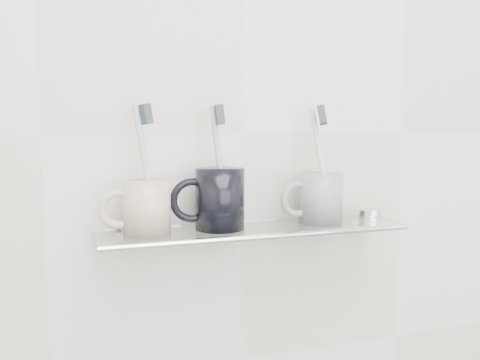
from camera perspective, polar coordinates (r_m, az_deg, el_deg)
name	(u,v)px	position (r m, az deg, el deg)	size (l,w,h in m)	color
wall_back	(241,134)	(0.91, 0.16, 4.97)	(2.50, 2.50, 0.00)	silver
shelf_glass	(254,230)	(0.87, 1.48, -5.33)	(0.50, 0.12, 0.01)	silver
shelf_rail	(267,237)	(0.82, 2.85, -6.07)	(0.01, 0.01, 0.50)	silver
bracket_left	(119,240)	(0.87, -12.81, -6.21)	(0.02, 0.02, 0.03)	silver
bracket_right	(353,223)	(1.00, 11.92, -4.55)	(0.02, 0.02, 0.03)	silver
mug_left	(147,208)	(0.82, -9.91, -2.92)	(0.07, 0.07, 0.08)	beige
mug_left_handle	(118,209)	(0.82, -12.84, -3.04)	(0.06, 0.06, 0.01)	beige
toothbrush_left	(146,168)	(0.82, -9.99, 1.28)	(0.01, 0.01, 0.19)	silver
bristles_left	(145,114)	(0.81, -10.10, 6.91)	(0.01, 0.02, 0.03)	#323A3F
mug_center	(220,199)	(0.85, -2.17, -2.02)	(0.08, 0.08, 0.10)	black
mug_center_handle	(192,200)	(0.84, -5.15, -2.16)	(0.07, 0.07, 0.01)	black
toothbrush_center	(220,166)	(0.84, -2.19, 1.52)	(0.01, 0.01, 0.19)	#96A2AF
bristles_center	(219,115)	(0.84, -2.21, 6.98)	(0.01, 0.02, 0.03)	#323A3F
mug_right	(321,198)	(0.91, 8.61, -1.91)	(0.07, 0.07, 0.08)	white
mug_right_handle	(298,199)	(0.90, 6.16, -2.05)	(0.06, 0.06, 0.01)	white
toothbrush_right	(321,163)	(0.91, 8.67, 1.80)	(0.01, 0.01, 0.19)	white
bristles_right	(322,115)	(0.90, 8.75, 6.86)	(0.01, 0.02, 0.03)	#323A3F
chrome_cap	(370,214)	(0.97, 13.67, -3.55)	(0.04, 0.04, 0.02)	silver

